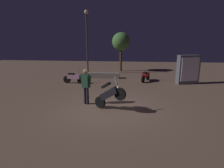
# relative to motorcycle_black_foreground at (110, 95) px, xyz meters

# --- Properties ---
(ground_plane) EXTENTS (40.00, 40.00, 0.00)m
(ground_plane) POSITION_rel_motorcycle_black_foreground_xyz_m (-0.05, 0.33, -0.74)
(ground_plane) COLOR brown
(motorcycle_black_foreground) EXTENTS (1.50, 0.89, 1.63)m
(motorcycle_black_foreground) POSITION_rel_motorcycle_black_foreground_xyz_m (0.00, 0.00, 0.00)
(motorcycle_black_foreground) COLOR black
(motorcycle_black_foreground) RESTS_ON ground_plane
(motorcycle_pink_parked_left) EXTENTS (1.66, 0.38, 1.11)m
(motorcycle_pink_parked_left) POSITION_rel_motorcycle_black_foreground_xyz_m (-3.29, 5.15, -0.31)
(motorcycle_pink_parked_left) COLOR black
(motorcycle_pink_parked_left) RESTS_ON ground_plane
(motorcycle_red_parked_right) EXTENTS (0.76, 1.56, 1.11)m
(motorcycle_red_parked_right) POSITION_rel_motorcycle_black_foreground_xyz_m (2.06, 6.45, -0.31)
(motorcycle_red_parked_right) COLOR black
(motorcycle_red_parked_right) RESTS_ON ground_plane
(person_rider_beside) EXTENTS (0.65, 0.36, 1.77)m
(person_rider_beside) POSITION_rel_motorcycle_black_foreground_xyz_m (-1.25, 0.73, 0.32)
(person_rider_beside) COLOR black
(person_rider_beside) RESTS_ON ground_plane
(streetlamp_near) EXTENTS (0.36, 0.36, 5.79)m
(streetlamp_near) POSITION_rel_motorcycle_black_foreground_xyz_m (-3.21, 9.30, 2.86)
(streetlamp_near) COLOR #38383D
(streetlamp_near) RESTS_ON ground_plane
(tree_left_bg) EXTENTS (1.81, 1.81, 3.93)m
(tree_left_bg) POSITION_rel_motorcycle_black_foreground_xyz_m (-0.17, 11.23, 2.24)
(tree_left_bg) COLOR #4C331E
(tree_left_bg) RESTS_ON ground_plane
(kiosk_billboard) EXTENTS (1.68, 0.93, 2.10)m
(kiosk_billboard) POSITION_rel_motorcycle_black_foreground_xyz_m (5.05, 5.94, 0.31)
(kiosk_billboard) COLOR #595960
(kiosk_billboard) RESTS_ON ground_plane
(planter_wall_low) EXTENTS (3.03, 0.50, 0.45)m
(planter_wall_low) POSITION_rel_motorcycle_black_foreground_xyz_m (-1.58, 7.39, -0.52)
(planter_wall_low) COLOR gray
(planter_wall_low) RESTS_ON ground_plane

